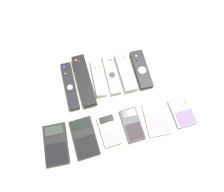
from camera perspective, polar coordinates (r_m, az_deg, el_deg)
The scene contains 13 objects.
ground_plane at distance 0.84m, azimuth 0.59°, elevation -2.53°, with size 3.00×3.00×0.00m, color beige.
remote_0 at distance 0.88m, azimuth -10.93°, elevation 2.65°, with size 0.04×0.20×0.02m.
remote_1 at distance 0.88m, azimuth -7.34°, elevation 4.12°, with size 0.06×0.22×0.03m.
remote_2 at distance 0.88m, azimuth -3.54°, elevation 4.96°, with size 0.05×0.16×0.02m.
remote_3 at distance 0.88m, azimuth -0.16°, elevation 5.91°, with size 0.04×0.18×0.02m.
remote_4 at distance 0.89m, azimuth 3.61°, elevation 6.47°, with size 0.05×0.17×0.03m.
remote_5 at distance 0.90m, azimuth 7.63°, elevation 6.94°, with size 0.05×0.17×0.02m.
calculator_0 at distance 0.83m, azimuth -14.44°, elevation -12.12°, with size 0.09×0.15×0.01m.
calculator_1 at distance 0.82m, azimuth -7.23°, elevation -10.72°, with size 0.09×0.15×0.01m.
calculator_2 at distance 0.81m, azimuth -0.64°, elevation -8.81°, with size 0.07×0.12×0.02m.
calculator_3 at distance 0.82m, azimuth 5.30°, elevation -7.41°, with size 0.07×0.13×0.02m.
calculator_4 at distance 0.84m, azimuth 11.61°, elevation -5.73°, with size 0.09×0.13×0.01m.
calculator_5 at distance 0.87m, azimuth 17.90°, elevation -3.92°, with size 0.08×0.11×0.02m.
Camera 1 is at (-0.07, -0.24, 0.81)m, focal length 35.00 mm.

